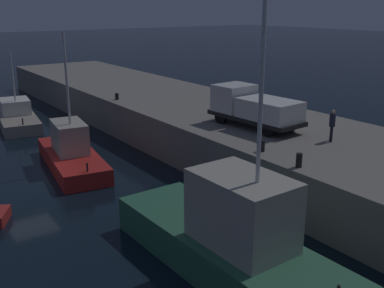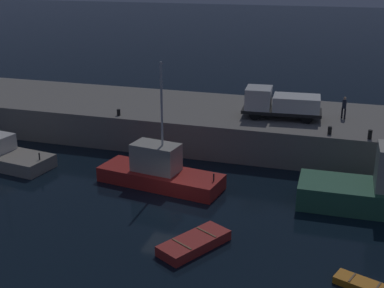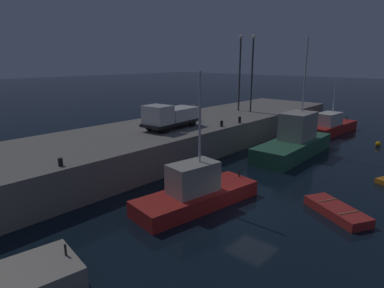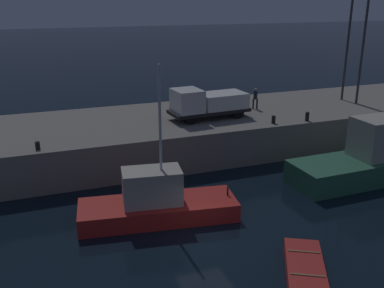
{
  "view_description": "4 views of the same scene",
  "coord_description": "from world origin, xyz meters",
  "px_view_note": "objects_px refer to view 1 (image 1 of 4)",
  "views": [
    {
      "loc": [
        24.56,
        -6.2,
        9.55
      ],
      "look_at": [
        3.79,
        8.41,
        1.9
      ],
      "focal_mm": 43.09,
      "sensor_mm": 36.0,
      "label": 1
    },
    {
      "loc": [
        9.63,
        -25.9,
        13.82
      ],
      "look_at": [
        -0.12,
        5.76,
        2.12
      ],
      "focal_mm": 47.9,
      "sensor_mm": 36.0,
      "label": 2
    },
    {
      "loc": [
        -15.75,
        -9.25,
        8.82
      ],
      "look_at": [
        1.96,
        6.67,
        2.68
      ],
      "focal_mm": 30.73,
      "sensor_mm": 36.0,
      "label": 3
    },
    {
      "loc": [
        -7.14,
        -17.01,
        11.24
      ],
      "look_at": [
        1.78,
        6.79,
        2.66
      ],
      "focal_mm": 40.94,
      "sensor_mm": 36.0,
      "label": 4
    }
  ],
  "objects_px": {
    "dockworker": "(332,123)",
    "bollard_east": "(299,160)",
    "bollard_central": "(262,146)",
    "utility_truck": "(253,107)",
    "fishing_boat_blue": "(17,116)",
    "bollard_west": "(117,96)",
    "fishing_trawler_red": "(230,240)",
    "fishing_boat_white": "(71,153)"
  },
  "relations": [
    {
      "from": "bollard_east",
      "to": "fishing_trawler_red",
      "type": "bearing_deg",
      "value": -73.43
    },
    {
      "from": "dockworker",
      "to": "fishing_trawler_red",
      "type": "bearing_deg",
      "value": -70.68
    },
    {
      "from": "fishing_trawler_red",
      "to": "bollard_east",
      "type": "bearing_deg",
      "value": 106.57
    },
    {
      "from": "utility_truck",
      "to": "dockworker",
      "type": "relative_size",
      "value": 3.58
    },
    {
      "from": "utility_truck",
      "to": "dockworker",
      "type": "xyz_separation_m",
      "value": [
        4.68,
        1.29,
        -0.22
      ]
    },
    {
      "from": "fishing_boat_blue",
      "to": "bollard_east",
      "type": "distance_m",
      "value": 26.41
    },
    {
      "from": "bollard_east",
      "to": "utility_truck",
      "type": "bearing_deg",
      "value": 153.91
    },
    {
      "from": "dockworker",
      "to": "fishing_boat_white",
      "type": "bearing_deg",
      "value": -137.9
    },
    {
      "from": "dockworker",
      "to": "bollard_east",
      "type": "relative_size",
      "value": 2.65
    },
    {
      "from": "fishing_boat_blue",
      "to": "bollard_west",
      "type": "bearing_deg",
      "value": 38.9
    },
    {
      "from": "dockworker",
      "to": "bollard_west",
      "type": "height_order",
      "value": "dockworker"
    },
    {
      "from": "fishing_boat_white",
      "to": "utility_truck",
      "type": "bearing_deg",
      "value": 53.56
    },
    {
      "from": "fishing_boat_white",
      "to": "dockworker",
      "type": "height_order",
      "value": "fishing_boat_white"
    },
    {
      "from": "bollard_east",
      "to": "fishing_boat_white",
      "type": "bearing_deg",
      "value": -156.63
    },
    {
      "from": "bollard_west",
      "to": "bollard_east",
      "type": "distance_m",
      "value": 18.59
    },
    {
      "from": "dockworker",
      "to": "bollard_east",
      "type": "xyz_separation_m",
      "value": [
        1.85,
        -4.49,
        -0.65
      ]
    },
    {
      "from": "bollard_west",
      "to": "bollard_central",
      "type": "xyz_separation_m",
      "value": [
        15.95,
        0.01,
        0.04
      ]
    },
    {
      "from": "fishing_trawler_red",
      "to": "dockworker",
      "type": "relative_size",
      "value": 6.32
    },
    {
      "from": "utility_truck",
      "to": "fishing_trawler_red",
      "type": "bearing_deg",
      "value": -46.06
    },
    {
      "from": "fishing_boat_white",
      "to": "fishing_boat_blue",
      "type": "bearing_deg",
      "value": 179.41
    },
    {
      "from": "fishing_boat_white",
      "to": "bollard_east",
      "type": "relative_size",
      "value": 13.38
    },
    {
      "from": "dockworker",
      "to": "bollard_west",
      "type": "distance_m",
      "value": 17.29
    },
    {
      "from": "fishing_boat_blue",
      "to": "bollard_west",
      "type": "height_order",
      "value": "fishing_boat_blue"
    },
    {
      "from": "bollard_west",
      "to": "bollard_central",
      "type": "distance_m",
      "value": 15.95
    },
    {
      "from": "fishing_boat_blue",
      "to": "utility_truck",
      "type": "height_order",
      "value": "fishing_boat_blue"
    },
    {
      "from": "utility_truck",
      "to": "dockworker",
      "type": "height_order",
      "value": "utility_truck"
    },
    {
      "from": "bollard_central",
      "to": "bollard_east",
      "type": "height_order",
      "value": "bollard_east"
    },
    {
      "from": "fishing_boat_white",
      "to": "bollard_central",
      "type": "relative_size",
      "value": 15.39
    },
    {
      "from": "fishing_trawler_red",
      "to": "fishing_boat_white",
      "type": "distance_m",
      "value": 14.61
    },
    {
      "from": "fishing_trawler_red",
      "to": "bollard_central",
      "type": "relative_size",
      "value": 19.25
    },
    {
      "from": "fishing_boat_white",
      "to": "bollard_central",
      "type": "xyz_separation_m",
      "value": [
        10.42,
        5.9,
        2.0
      ]
    },
    {
      "from": "fishing_boat_blue",
      "to": "dockworker",
      "type": "relative_size",
      "value": 5.12
    },
    {
      "from": "utility_truck",
      "to": "bollard_east",
      "type": "distance_m",
      "value": 7.32
    },
    {
      "from": "fishing_trawler_red",
      "to": "bollard_east",
      "type": "relative_size",
      "value": 16.74
    },
    {
      "from": "bollard_central",
      "to": "bollard_east",
      "type": "bearing_deg",
      "value": -5.64
    },
    {
      "from": "bollard_east",
      "to": "bollard_west",
      "type": "bearing_deg",
      "value": 179.23
    },
    {
      "from": "fishing_boat_white",
      "to": "dockworker",
      "type": "relative_size",
      "value": 5.05
    },
    {
      "from": "bollard_west",
      "to": "fishing_boat_white",
      "type": "bearing_deg",
      "value": -46.8
    },
    {
      "from": "fishing_trawler_red",
      "to": "fishing_boat_blue",
      "type": "xyz_separation_m",
      "value": [
        -27.27,
        -0.33,
        -0.6
      ]
    },
    {
      "from": "bollard_east",
      "to": "bollard_central",
      "type": "bearing_deg",
      "value": 174.36
    },
    {
      "from": "utility_truck",
      "to": "bollard_central",
      "type": "bearing_deg",
      "value": -37.03
    },
    {
      "from": "fishing_boat_white",
      "to": "utility_truck",
      "type": "distance_m",
      "value": 11.37
    }
  ]
}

